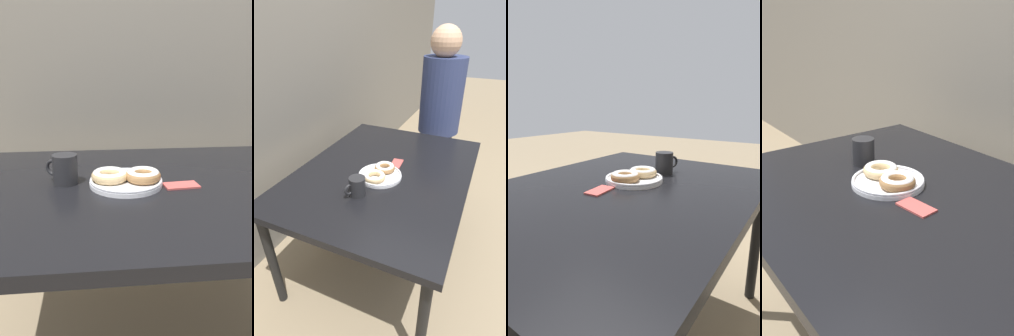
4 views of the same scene
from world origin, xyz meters
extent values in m
cube|color=black|center=(0.00, 0.33, 0.69)|extent=(1.29, 0.98, 0.04)
cylinder|color=black|center=(-0.59, 0.76, 0.34)|extent=(0.05, 0.05, 0.67)
cylinder|color=white|center=(-0.09, 0.32, 0.72)|extent=(0.25, 0.25, 0.01)
torus|color=white|center=(-0.09, 0.32, 0.73)|extent=(0.25, 0.25, 0.01)
torus|color=#9E7042|center=(-0.03, 0.32, 0.74)|extent=(0.17, 0.17, 0.04)
torus|color=white|center=(-0.03, 0.32, 0.75)|extent=(0.16, 0.16, 0.03)
torus|color=#D6B27A|center=(-0.14, 0.33, 0.74)|extent=(0.13, 0.13, 0.03)
torus|color=white|center=(-0.14, 0.33, 0.75)|extent=(0.12, 0.12, 0.03)
cylinder|color=#232326|center=(-0.29, 0.36, 0.76)|extent=(0.08, 0.08, 0.10)
cylinder|color=#382114|center=(-0.29, 0.36, 0.81)|extent=(0.07, 0.07, 0.00)
torus|color=#232326|center=(-0.34, 0.38, 0.76)|extent=(0.06, 0.04, 0.06)
cube|color=#BC4C47|center=(0.10, 0.29, 0.71)|extent=(0.12, 0.07, 0.01)
camera|label=1|loc=(-0.20, -0.72, 1.10)|focal=35.00mm
camera|label=2|loc=(-1.26, -0.20, 1.51)|focal=28.00mm
camera|label=3|loc=(0.81, 0.95, 1.03)|focal=28.00mm
camera|label=4|loc=(0.83, -0.36, 1.25)|focal=40.00mm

